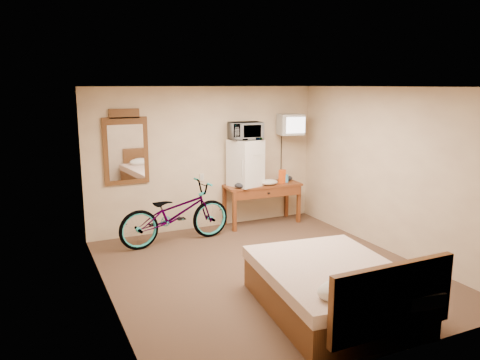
{
  "coord_description": "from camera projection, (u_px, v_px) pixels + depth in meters",
  "views": [
    {
      "loc": [
        -2.9,
        -5.35,
        2.53
      ],
      "look_at": [
        -0.15,
        0.54,
        1.2
      ],
      "focal_mm": 35.0,
      "sensor_mm": 36.0,
      "label": 1
    }
  ],
  "objects": [
    {
      "name": "room",
      "position": [
        267.0,
        183.0,
        6.21
      ],
      "size": [
        4.6,
        4.64,
        2.5
      ],
      "color": "#4A3425",
      "rests_on": "ground"
    },
    {
      "name": "cloth_dark_a",
      "position": [
        242.0,
        185.0,
        8.18
      ],
      "size": [
        0.27,
        0.2,
        0.1
      ],
      "primitive_type": "ellipsoid",
      "color": "black",
      "rests_on": "desk"
    },
    {
      "name": "wall_mirror",
      "position": [
        126.0,
        148.0,
        7.59
      ],
      "size": [
        0.73,
        0.04,
        1.23
      ],
      "color": "brown",
      "rests_on": "room"
    },
    {
      "name": "crt_television",
      "position": [
        290.0,
        124.0,
        8.53
      ],
      "size": [
        0.49,
        0.59,
        0.38
      ],
      "color": "black",
      "rests_on": "room"
    },
    {
      "name": "cloth_dark_b",
      "position": [
        287.0,
        178.0,
        8.81
      ],
      "size": [
        0.2,
        0.17,
        0.09
      ],
      "primitive_type": "ellipsoid",
      "color": "black",
      "rests_on": "desk"
    },
    {
      "name": "blue_cup",
      "position": [
        286.0,
        178.0,
        8.66
      ],
      "size": [
        0.08,
        0.08,
        0.15
      ],
      "primitive_type": "cylinder",
      "color": "#3D98D1",
      "rests_on": "desk"
    },
    {
      "name": "bed",
      "position": [
        335.0,
        288.0,
        5.23
      ],
      "size": [
        1.68,
        2.1,
        0.9
      ],
      "color": "brown",
      "rests_on": "floor"
    },
    {
      "name": "mini_fridge",
      "position": [
        246.0,
        163.0,
        8.32
      ],
      "size": [
        0.63,
        0.62,
        0.83
      ],
      "color": "white",
      "rests_on": "desk"
    },
    {
      "name": "cloth_cream",
      "position": [
        269.0,
        182.0,
        8.43
      ],
      "size": [
        0.33,
        0.26,
        0.1
      ],
      "primitive_type": "ellipsoid",
      "color": "beige",
      "rests_on": "desk"
    },
    {
      "name": "desk",
      "position": [
        263.0,
        190.0,
        8.52
      ],
      "size": [
        1.44,
        0.61,
        0.75
      ],
      "color": "brown",
      "rests_on": "floor"
    },
    {
      "name": "microwave",
      "position": [
        246.0,
        131.0,
        8.21
      ],
      "size": [
        0.59,
        0.43,
        0.31
      ],
      "primitive_type": "imported",
      "rotation": [
        0.0,
        0.0,
        -0.1
      ],
      "color": "white",
      "rests_on": "mini_fridge"
    },
    {
      "name": "bicycle",
      "position": [
        175.0,
        213.0,
        7.52
      ],
      "size": [
        1.93,
        0.84,
        0.99
      ],
      "primitive_type": "imported",
      "rotation": [
        0.0,
        0.0,
        1.67
      ],
      "color": "black",
      "rests_on": "floor"
    },
    {
      "name": "snack_bag",
      "position": [
        282.0,
        176.0,
        8.6
      ],
      "size": [
        0.14,
        0.11,
        0.25
      ],
      "primitive_type": "cube",
      "rotation": [
        0.0,
        0.0,
        0.33
      ],
      "color": "#F95A16",
      "rests_on": "desk"
    }
  ]
}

